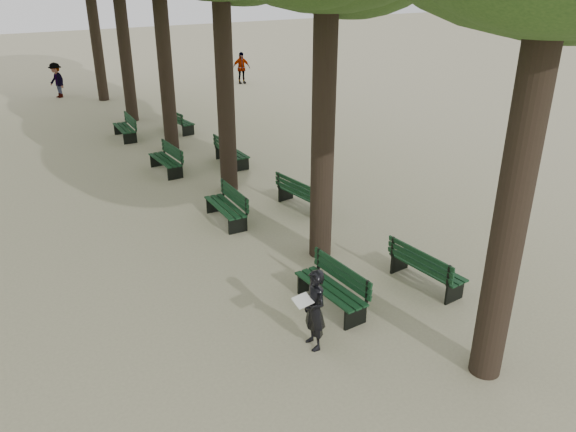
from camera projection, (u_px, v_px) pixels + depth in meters
ground at (344, 337)px, 10.45m from camera, size 120.00×120.00×0.00m
bench_left_0 at (330, 296)px, 11.27m from camera, size 0.64×1.82×0.92m
bench_left_1 at (226, 212)px, 15.09m from camera, size 0.65×1.82×0.92m
bench_left_2 at (166, 165)px, 18.74m from camera, size 0.62×1.82×0.92m
bench_left_3 at (125, 132)px, 22.45m from camera, size 0.64×1.82×0.92m
bench_right_0 at (426, 274)px, 12.07m from camera, size 0.69×1.83×0.92m
bench_right_1 at (302, 199)px, 15.95m from camera, size 0.76×1.85×0.92m
bench_right_2 at (232, 157)px, 19.53m from camera, size 0.59×1.81×0.92m
bench_right_3 at (179, 125)px, 23.45m from camera, size 0.75×1.85×0.92m
man_with_map at (314, 310)px, 9.91m from camera, size 0.62×0.65×1.55m
pedestrian_c at (241, 68)px, 32.87m from camera, size 1.10×0.51×1.81m
pedestrian_b at (57, 80)px, 29.32m from camera, size 0.72×1.22×1.80m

